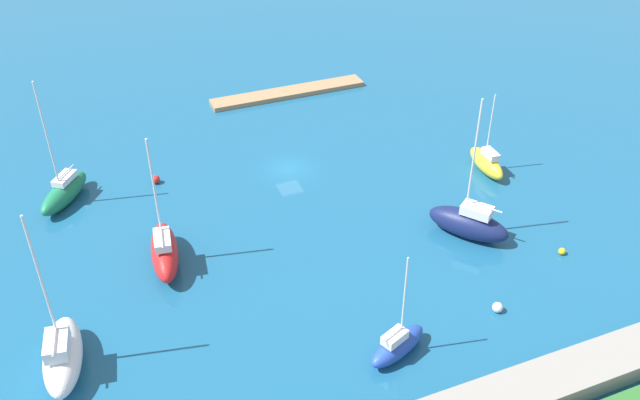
{
  "coord_description": "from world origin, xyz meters",
  "views": [
    {
      "loc": [
        20.45,
        58.85,
        38.5
      ],
      "look_at": [
        0.0,
        8.84,
        1.5
      ],
      "focal_mm": 38.08,
      "sensor_mm": 36.0,
      "label": 1
    }
  ],
  "objects_px": {
    "sailboat_blue_mid_basin": "(397,345)",
    "sailboat_navy_center_basin": "(469,223)",
    "sailboat_white_outer_mooring": "(62,355)",
    "sailboat_yellow_inner_mooring": "(487,162)",
    "sailboat_red_east_end": "(164,251)",
    "sailboat_green_far_south": "(64,192)",
    "mooring_buoy_red": "(156,179)",
    "mooring_buoy_white": "(498,307)",
    "mooring_buoy_yellow": "(562,251)",
    "pier_dock": "(288,93)"
  },
  "relations": [
    {
      "from": "sailboat_white_outer_mooring",
      "to": "sailboat_yellow_inner_mooring",
      "type": "bearing_deg",
      "value": -67.11
    },
    {
      "from": "mooring_buoy_yellow",
      "to": "sailboat_green_far_south",
      "type": "bearing_deg",
      "value": -32.26
    },
    {
      "from": "sailboat_blue_mid_basin",
      "to": "sailboat_white_outer_mooring",
      "type": "height_order",
      "value": "sailboat_white_outer_mooring"
    },
    {
      "from": "pier_dock",
      "to": "sailboat_green_far_south",
      "type": "xyz_separation_m",
      "value": [
        29.01,
        14.7,
        0.92
      ]
    },
    {
      "from": "sailboat_blue_mid_basin",
      "to": "sailboat_green_far_south",
      "type": "distance_m",
      "value": 37.22
    },
    {
      "from": "sailboat_blue_mid_basin",
      "to": "sailboat_white_outer_mooring",
      "type": "xyz_separation_m",
      "value": [
        23.19,
        -7.94,
        0.5
      ]
    },
    {
      "from": "sailboat_navy_center_basin",
      "to": "sailboat_white_outer_mooring",
      "type": "bearing_deg",
      "value": 57.65
    },
    {
      "from": "sailboat_white_outer_mooring",
      "to": "sailboat_red_east_end",
      "type": "bearing_deg",
      "value": -37.44
    },
    {
      "from": "sailboat_green_far_south",
      "to": "mooring_buoy_red",
      "type": "height_order",
      "value": "sailboat_green_far_south"
    },
    {
      "from": "sailboat_green_far_south",
      "to": "mooring_buoy_red",
      "type": "bearing_deg",
      "value": 126.25
    },
    {
      "from": "sailboat_blue_mid_basin",
      "to": "sailboat_navy_center_basin",
      "type": "relative_size",
      "value": 0.66
    },
    {
      "from": "mooring_buoy_white",
      "to": "sailboat_blue_mid_basin",
      "type": "bearing_deg",
      "value": 6.1
    },
    {
      "from": "sailboat_navy_center_basin",
      "to": "sailboat_red_east_end",
      "type": "distance_m",
      "value": 27.59
    },
    {
      "from": "pier_dock",
      "to": "sailboat_yellow_inner_mooring",
      "type": "distance_m",
      "value": 28.88
    },
    {
      "from": "sailboat_navy_center_basin",
      "to": "mooring_buoy_yellow",
      "type": "xyz_separation_m",
      "value": [
        -6.38,
        5.6,
        -1.16
      ]
    },
    {
      "from": "sailboat_navy_center_basin",
      "to": "sailboat_green_far_south",
      "type": "relative_size",
      "value": 1.05
    },
    {
      "from": "sailboat_blue_mid_basin",
      "to": "sailboat_navy_center_basin",
      "type": "xyz_separation_m",
      "value": [
        -12.93,
        -10.65,
        0.48
      ]
    },
    {
      "from": "sailboat_white_outer_mooring",
      "to": "mooring_buoy_yellow",
      "type": "relative_size",
      "value": 21.29
    },
    {
      "from": "sailboat_red_east_end",
      "to": "mooring_buoy_red",
      "type": "relative_size",
      "value": 13.96
    },
    {
      "from": "sailboat_green_far_south",
      "to": "mooring_buoy_white",
      "type": "height_order",
      "value": "sailboat_green_far_south"
    },
    {
      "from": "pier_dock",
      "to": "sailboat_green_far_south",
      "type": "distance_m",
      "value": 32.54
    },
    {
      "from": "sailboat_blue_mid_basin",
      "to": "mooring_buoy_white",
      "type": "height_order",
      "value": "sailboat_blue_mid_basin"
    },
    {
      "from": "sailboat_yellow_inner_mooring",
      "to": "sailboat_navy_center_basin",
      "type": "bearing_deg",
      "value": 141.7
    },
    {
      "from": "sailboat_yellow_inner_mooring",
      "to": "sailboat_green_far_south",
      "type": "distance_m",
      "value": 43.46
    },
    {
      "from": "sailboat_white_outer_mooring",
      "to": "sailboat_blue_mid_basin",
      "type": "bearing_deg",
      "value": -100.77
    },
    {
      "from": "sailboat_yellow_inner_mooring",
      "to": "mooring_buoy_yellow",
      "type": "xyz_separation_m",
      "value": [
        1.54,
        14.49,
        -0.86
      ]
    },
    {
      "from": "sailboat_white_outer_mooring",
      "to": "sailboat_green_far_south",
      "type": "relative_size",
      "value": 1.03
    },
    {
      "from": "sailboat_navy_center_basin",
      "to": "mooring_buoy_red",
      "type": "relative_size",
      "value": 15.62
    },
    {
      "from": "pier_dock",
      "to": "sailboat_red_east_end",
      "type": "distance_m",
      "value": 35.68
    },
    {
      "from": "pier_dock",
      "to": "mooring_buoy_yellow",
      "type": "xyz_separation_m",
      "value": [
        -11.48,
        40.26,
        0.02
      ]
    },
    {
      "from": "sailboat_blue_mid_basin",
      "to": "sailboat_green_far_south",
      "type": "relative_size",
      "value": 0.69
    },
    {
      "from": "sailboat_red_east_end",
      "to": "sailboat_green_far_south",
      "type": "bearing_deg",
      "value": 36.35
    },
    {
      "from": "sailboat_green_far_south",
      "to": "sailboat_yellow_inner_mooring",
      "type": "bearing_deg",
      "value": 111.22
    },
    {
      "from": "sailboat_yellow_inner_mooring",
      "to": "sailboat_red_east_end",
      "type": "bearing_deg",
      "value": 97.5
    },
    {
      "from": "mooring_buoy_yellow",
      "to": "sailboat_yellow_inner_mooring",
      "type": "bearing_deg",
      "value": -96.05
    },
    {
      "from": "sailboat_navy_center_basin",
      "to": "mooring_buoy_white",
      "type": "xyz_separation_m",
      "value": [
        3.25,
        9.61,
        -1.05
      ]
    },
    {
      "from": "sailboat_blue_mid_basin",
      "to": "mooring_buoy_white",
      "type": "bearing_deg",
      "value": -15.93
    },
    {
      "from": "pier_dock",
      "to": "mooring_buoy_red",
      "type": "bearing_deg",
      "value": 36.19
    },
    {
      "from": "mooring_buoy_yellow",
      "to": "mooring_buoy_white",
      "type": "xyz_separation_m",
      "value": [
        9.64,
        4.02,
        0.11
      ]
    },
    {
      "from": "sailboat_navy_center_basin",
      "to": "mooring_buoy_yellow",
      "type": "bearing_deg",
      "value": -167.89
    },
    {
      "from": "sailboat_red_east_end",
      "to": "mooring_buoy_white",
      "type": "relative_size",
      "value": 14.36
    },
    {
      "from": "sailboat_blue_mid_basin",
      "to": "mooring_buoy_white",
      "type": "relative_size",
      "value": 10.61
    },
    {
      "from": "sailboat_white_outer_mooring",
      "to": "sailboat_green_far_south",
      "type": "distance_m",
      "value": 22.76
    },
    {
      "from": "sailboat_white_outer_mooring",
      "to": "sailboat_yellow_inner_mooring",
      "type": "distance_m",
      "value": 45.55
    },
    {
      "from": "sailboat_blue_mid_basin",
      "to": "sailboat_navy_center_basin",
      "type": "bearing_deg",
      "value": 17.44
    },
    {
      "from": "pier_dock",
      "to": "sailboat_blue_mid_basin",
      "type": "distance_m",
      "value": 45.98
    },
    {
      "from": "sailboat_yellow_inner_mooring",
      "to": "sailboat_green_far_south",
      "type": "relative_size",
      "value": 0.67
    },
    {
      "from": "sailboat_yellow_inner_mooring",
      "to": "mooring_buoy_yellow",
      "type": "bearing_deg",
      "value": 177.33
    },
    {
      "from": "sailboat_green_far_south",
      "to": "sailboat_red_east_end",
      "type": "distance_m",
      "value": 15.39
    },
    {
      "from": "sailboat_blue_mid_basin",
      "to": "sailboat_red_east_end",
      "type": "xyz_separation_m",
      "value": [
        13.91,
        -17.04,
        0.56
      ]
    }
  ]
}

